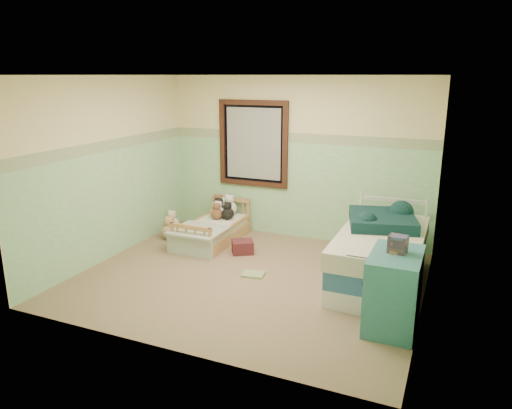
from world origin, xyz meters
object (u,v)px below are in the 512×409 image
at_px(plush_floor_cream, 172,224).
at_px(red_pillow, 243,247).
at_px(dresser, 394,290).
at_px(plush_floor_tan, 170,232).
at_px(floor_book, 253,274).
at_px(toddler_bed_frame, 213,236).
at_px(twin_bed_frame, 379,275).

distance_m(plush_floor_cream, red_pillow, 1.58).
bearing_deg(dresser, red_pillow, 150.49).
bearing_deg(plush_floor_tan, plush_floor_cream, 117.42).
height_order(dresser, floor_book, dresser).
height_order(toddler_bed_frame, red_pillow, red_pillow).
distance_m(twin_bed_frame, floor_book, 1.58).
xyz_separation_m(plush_floor_cream, red_pillow, (1.50, -0.48, -0.02)).
relative_size(toddler_bed_frame, plush_floor_cream, 5.81).
xyz_separation_m(plush_floor_tan, dresser, (3.59, -1.39, 0.27)).
bearing_deg(toddler_bed_frame, plush_floor_tan, -165.21).
xyz_separation_m(plush_floor_tan, floor_book, (1.77, -0.77, -0.11)).
height_order(plush_floor_cream, dresser, dresser).
distance_m(plush_floor_tan, dresser, 3.86).
bearing_deg(twin_bed_frame, dresser, -73.82).
bearing_deg(red_pillow, toddler_bed_frame, 156.78).
distance_m(twin_bed_frame, red_pillow, 2.01).
bearing_deg(plush_floor_tan, twin_bed_frame, -6.54).
relative_size(plush_floor_cream, floor_book, 0.83).
xyz_separation_m(dresser, floor_book, (-1.82, 0.62, -0.38)).
xyz_separation_m(twin_bed_frame, dresser, (0.29, -1.01, 0.28)).
bearing_deg(dresser, floor_book, 161.33).
distance_m(dresser, red_pillow, 2.64).
height_order(plush_floor_tan, red_pillow, plush_floor_tan).
distance_m(toddler_bed_frame, plush_floor_tan, 0.69).
bearing_deg(floor_book, dresser, -26.89).
bearing_deg(plush_floor_tan, dresser, -21.16).
xyz_separation_m(plush_floor_tan, twin_bed_frame, (3.29, -0.38, -0.01)).
relative_size(dresser, red_pillow, 2.64).
bearing_deg(twin_bed_frame, plush_floor_cream, 167.73).
height_order(plush_floor_cream, floor_book, plush_floor_cream).
distance_m(plush_floor_cream, floor_book, 2.28).
height_order(toddler_bed_frame, floor_book, toddler_bed_frame).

